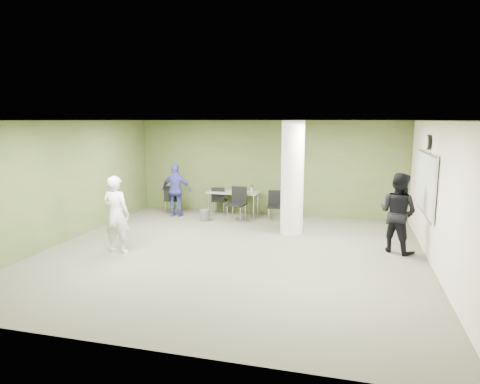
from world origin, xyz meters
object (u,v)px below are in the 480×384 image
(man_blue, at_px, (176,190))
(woman_white, at_px, (116,214))
(man_black, at_px, (398,213))
(folding_table, at_px, (234,193))
(chair_back_left, at_px, (172,198))

(man_blue, bearing_deg, woman_white, 90.03)
(man_black, distance_m, man_blue, 6.26)
(folding_table, distance_m, man_black, 5.01)
(man_blue, bearing_deg, chair_back_left, -46.67)
(man_black, relative_size, man_blue, 1.11)
(chair_back_left, distance_m, man_black, 6.59)
(folding_table, bearing_deg, man_blue, -160.94)
(folding_table, height_order, chair_back_left, folding_table)
(woman_white, xyz_separation_m, man_blue, (-0.15, 3.55, -0.05))
(chair_back_left, xyz_separation_m, man_black, (6.19, -2.23, 0.36))
(folding_table, bearing_deg, woman_white, -108.96)
(folding_table, distance_m, man_blue, 1.70)
(chair_back_left, distance_m, woman_white, 3.83)
(man_blue, bearing_deg, folding_table, -164.09)
(chair_back_left, height_order, man_black, man_black)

